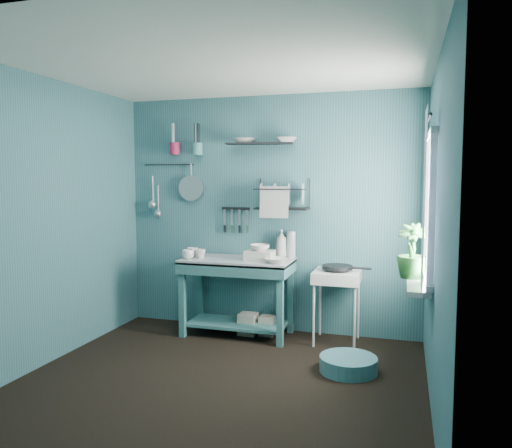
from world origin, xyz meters
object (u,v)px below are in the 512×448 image
(hotplate_stand, at_px, (337,307))
(mug_mid, at_px, (201,254))
(floor_basin, at_px, (348,364))
(potted_plant, at_px, (412,251))
(soap_bottle, at_px, (281,244))
(mug_left, at_px, (188,254))
(storage_tin_small, at_px, (267,326))
(wash_tub, at_px, (260,255))
(utensil_cup_magenta, at_px, (175,149))
(utensil_cup_teal, at_px, (198,149))
(mug_right, at_px, (193,252))
(storage_tin_large, at_px, (248,324))
(work_counter, at_px, (237,297))
(colander, at_px, (191,188))
(frying_pan, at_px, (337,267))
(dish_rack, at_px, (282,194))
(water_bottle, at_px, (291,245))

(hotplate_stand, bearing_deg, mug_mid, 179.03)
(floor_basin, bearing_deg, potted_plant, 0.33)
(soap_bottle, xyz_separation_m, floor_basin, (0.80, -0.90, -0.89))
(mug_left, height_order, storage_tin_small, mug_left)
(wash_tub, bearing_deg, mug_mid, -176.37)
(utensil_cup_magenta, bearing_deg, utensil_cup_teal, 0.00)
(mug_right, height_order, storage_tin_large, mug_right)
(work_counter, height_order, mug_right, mug_right)
(mug_left, bearing_deg, colander, 109.26)
(floor_basin, bearing_deg, frying_pan, 104.99)
(wash_tub, bearing_deg, storage_tin_large, 154.98)
(wash_tub, distance_m, storage_tin_large, 0.76)
(utensil_cup_magenta, distance_m, storage_tin_large, 2.06)
(wash_tub, height_order, frying_pan, wash_tub)
(colander, bearing_deg, utensil_cup_teal, -17.06)
(mug_right, bearing_deg, utensil_cup_magenta, 143.20)
(work_counter, xyz_separation_m, wash_tub, (0.25, -0.02, 0.45))
(colander, relative_size, storage_tin_small, 1.40)
(work_counter, height_order, colander, colander)
(hotplate_stand, bearing_deg, dish_rack, 162.78)
(mug_right, distance_m, hotplate_stand, 1.60)
(mug_left, height_order, mug_right, same)
(hotplate_stand, relative_size, frying_pan, 2.40)
(work_counter, xyz_separation_m, utensil_cup_teal, (-0.53, 0.22, 1.55))
(storage_tin_small, bearing_deg, floor_basin, -40.04)
(water_bottle, relative_size, utensil_cup_magenta, 2.15)
(potted_plant, bearing_deg, wash_tub, 155.28)
(utensil_cup_magenta, xyz_separation_m, storage_tin_large, (0.90, -0.17, -1.85))
(mug_mid, relative_size, storage_tin_small, 0.50)
(work_counter, relative_size, mug_right, 9.20)
(mug_left, height_order, storage_tin_large, mug_left)
(mug_right, bearing_deg, floor_basin, -21.98)
(wash_tub, xyz_separation_m, utensil_cup_magenta, (-1.05, 0.24, 1.11))
(wash_tub, height_order, potted_plant, potted_plant)
(mug_left, relative_size, soap_bottle, 0.41)
(soap_bottle, distance_m, dish_rack, 0.52)
(soap_bottle, relative_size, potted_plant, 0.69)
(utensil_cup_magenta, xyz_separation_m, utensil_cup_teal, (0.27, 0.00, -0.01))
(work_counter, distance_m, floor_basin, 1.45)
(wash_tub, xyz_separation_m, utensil_cup_teal, (-0.78, 0.24, 1.10))
(water_bottle, bearing_deg, mug_mid, -162.72)
(frying_pan, bearing_deg, water_bottle, 161.37)
(mug_left, bearing_deg, utensil_cup_teal, 96.94)
(utensil_cup_magenta, xyz_separation_m, colander, (0.17, 0.03, -0.43))
(frying_pan, height_order, floor_basin, frying_pan)
(wash_tub, bearing_deg, hotplate_stand, 5.20)
(water_bottle, bearing_deg, storage_tin_small, -147.53)
(hotplate_stand, relative_size, colander, 2.57)
(frying_pan, relative_size, potted_plant, 0.69)
(mug_mid, xyz_separation_m, floor_basin, (1.60, -0.64, -0.78))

